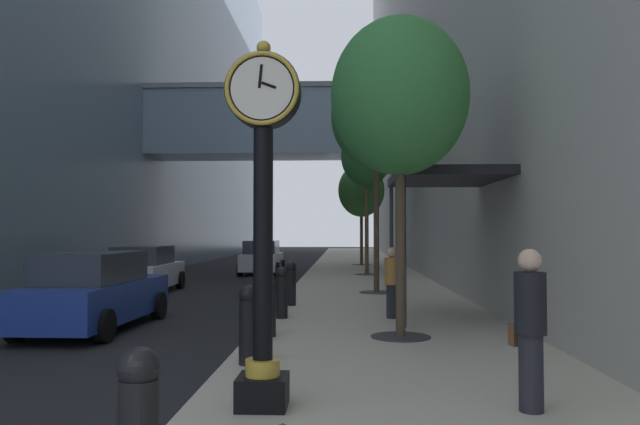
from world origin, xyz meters
TOP-DOWN VIEW (x-y plane):
  - ground_plane at (0.00, 27.00)m, footprint 110.00×110.00m
  - sidewalk_right at (2.67, 30.00)m, footprint 5.34×80.00m
  - building_block_left at (-12.39, 29.99)m, footprint 22.61×80.00m
  - street_clock at (0.89, 5.33)m, footprint 0.84×0.55m
  - bollard_third at (0.39, 7.48)m, footprint 0.29×0.29m
  - bollard_fourth at (0.39, 9.85)m, footprint 0.29×0.29m
  - bollard_fifth at (0.39, 12.22)m, footprint 0.29×0.29m
  - bollard_sixth at (0.39, 14.59)m, footprint 0.29×0.29m
  - street_tree_near at (2.83, 9.86)m, footprint 2.57×2.57m
  - street_tree_mid_near at (2.83, 18.02)m, footprint 2.91×2.91m
  - street_tree_mid_far at (2.83, 26.17)m, footprint 2.33×2.33m
  - street_tree_far at (2.83, 34.33)m, footprint 2.74×2.74m
  - pedestrian_walking at (3.81, 5.31)m, footprint 0.43×0.51m
  - pedestrian_by_clock at (2.87, 12.33)m, footprint 0.41×0.41m
  - storefront_awning at (4.10, 12.65)m, footprint 2.40×3.60m
  - car_white_near at (-5.00, 19.02)m, footprint 2.08×4.30m
  - car_blue_mid at (-3.51, 11.32)m, footprint 2.00×4.61m
  - car_silver_far at (-2.23, 28.20)m, footprint 1.98×4.10m

SIDE VIEW (x-z plane):
  - ground_plane at x=0.00m, z-range 0.00..0.00m
  - sidewalk_right at x=2.67m, z-range 0.00..0.14m
  - bollard_third at x=0.39m, z-range 0.17..1.32m
  - bollard_fourth at x=0.39m, z-range 0.17..1.32m
  - bollard_fifth at x=0.39m, z-range 0.17..1.32m
  - bollard_sixth at x=0.39m, z-range 0.17..1.32m
  - car_white_near at x=-5.00m, z-range -0.02..1.58m
  - car_silver_far at x=-2.23m, z-range -0.03..1.62m
  - car_blue_mid at x=-3.51m, z-range -0.02..1.62m
  - pedestrian_by_clock at x=2.87m, z-range 0.18..1.77m
  - pedestrian_walking at x=3.81m, z-range 0.19..1.95m
  - street_clock at x=0.89m, z-range 0.33..4.42m
  - storefront_awning at x=4.10m, z-range 1.63..4.93m
  - street_tree_far at x=2.83m, z-range 1.54..7.52m
  - street_tree_near at x=2.83m, z-range 1.62..7.56m
  - street_tree_mid_far at x=2.83m, z-range 2.12..8.84m
  - street_tree_mid_near at x=2.83m, z-range 2.12..9.46m
  - building_block_left at x=-12.39m, z-range -0.05..28.21m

